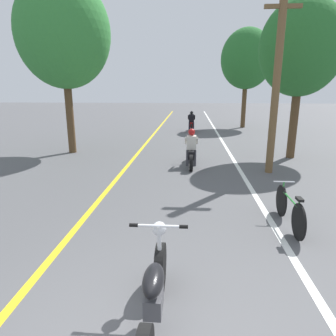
{
  "coord_description": "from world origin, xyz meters",
  "views": [
    {
      "loc": [
        0.56,
        -2.36,
        2.72
      ],
      "look_at": [
        0.06,
        4.51,
        0.9
      ],
      "focal_mm": 32.0,
      "sensor_mm": 36.0,
      "label": 1
    }
  ],
  "objects_px": {
    "motorcycle_rider_far": "(191,124)",
    "roadside_tree_right_far": "(247,59)",
    "utility_pole": "(276,82)",
    "motorcycle_foreground": "(154,295)",
    "bicycle_parked": "(289,209)",
    "motorcycle_rider_lead": "(191,152)",
    "roadside_tree_right_near": "(301,48)",
    "roadside_tree_left": "(63,33)"
  },
  "relations": [
    {
      "from": "roadside_tree_right_far",
      "to": "motorcycle_foreground",
      "type": "xyz_separation_m",
      "value": [
        -4.23,
        -19.52,
        -4.31
      ]
    },
    {
      "from": "motorcycle_rider_lead",
      "to": "roadside_tree_left",
      "type": "bearing_deg",
      "value": 159.1
    },
    {
      "from": "roadside_tree_right_far",
      "to": "bicycle_parked",
      "type": "bearing_deg",
      "value": -96.25
    },
    {
      "from": "utility_pole",
      "to": "roadside_tree_right_near",
      "type": "xyz_separation_m",
      "value": [
        1.44,
        2.37,
        1.28
      ]
    },
    {
      "from": "roadside_tree_left",
      "to": "motorcycle_rider_far",
      "type": "distance_m",
      "value": 9.91
    },
    {
      "from": "roadside_tree_right_near",
      "to": "motorcycle_rider_far",
      "type": "bearing_deg",
      "value": 118.29
    },
    {
      "from": "motorcycle_foreground",
      "to": "motorcycle_rider_far",
      "type": "relative_size",
      "value": 1.09
    },
    {
      "from": "roadside_tree_right_near",
      "to": "bicycle_parked",
      "type": "xyz_separation_m",
      "value": [
        -2.09,
        -6.57,
        -3.84
      ]
    },
    {
      "from": "roadside_tree_right_far",
      "to": "roadside_tree_left",
      "type": "relative_size",
      "value": 0.96
    },
    {
      "from": "roadside_tree_right_far",
      "to": "motorcycle_rider_lead",
      "type": "xyz_separation_m",
      "value": [
        -3.8,
        -11.73,
        -4.23
      ]
    },
    {
      "from": "utility_pole",
      "to": "bicycle_parked",
      "type": "height_order",
      "value": "utility_pole"
    },
    {
      "from": "roadside_tree_right_far",
      "to": "motorcycle_rider_lead",
      "type": "relative_size",
      "value": 3.33
    },
    {
      "from": "motorcycle_rider_far",
      "to": "roadside_tree_right_far",
      "type": "bearing_deg",
      "value": 34.21
    },
    {
      "from": "utility_pole",
      "to": "bicycle_parked",
      "type": "xyz_separation_m",
      "value": [
        -0.65,
        -4.2,
        -2.56
      ]
    },
    {
      "from": "roadside_tree_left",
      "to": "motorcycle_rider_lead",
      "type": "relative_size",
      "value": 3.47
    },
    {
      "from": "utility_pole",
      "to": "motorcycle_rider_far",
      "type": "height_order",
      "value": "utility_pole"
    },
    {
      "from": "roadside_tree_right_far",
      "to": "bicycle_parked",
      "type": "xyz_separation_m",
      "value": [
        -1.82,
        -16.65,
        -4.38
      ]
    },
    {
      "from": "roadside_tree_right_near",
      "to": "bicycle_parked",
      "type": "height_order",
      "value": "roadside_tree_right_near"
    },
    {
      "from": "motorcycle_foreground",
      "to": "motorcycle_rider_lead",
      "type": "xyz_separation_m",
      "value": [
        0.43,
        7.79,
        0.08
      ]
    },
    {
      "from": "motorcycle_rider_far",
      "to": "bicycle_parked",
      "type": "distance_m",
      "value": 14.22
    },
    {
      "from": "roadside_tree_right_near",
      "to": "motorcycle_foreground",
      "type": "xyz_separation_m",
      "value": [
        -4.5,
        -9.44,
        -3.77
      ]
    },
    {
      "from": "motorcycle_rider_lead",
      "to": "bicycle_parked",
      "type": "relative_size",
      "value": 1.15
    },
    {
      "from": "motorcycle_rider_lead",
      "to": "bicycle_parked",
      "type": "xyz_separation_m",
      "value": [
        1.97,
        -4.92,
        -0.15
      ]
    },
    {
      "from": "motorcycle_rider_lead",
      "to": "roadside_tree_right_near",
      "type": "bearing_deg",
      "value": 22.1
    },
    {
      "from": "roadside_tree_right_near",
      "to": "bicycle_parked",
      "type": "bearing_deg",
      "value": -107.66
    },
    {
      "from": "roadside_tree_right_near",
      "to": "bicycle_parked",
      "type": "relative_size",
      "value": 3.38
    },
    {
      "from": "utility_pole",
      "to": "motorcycle_foreground",
      "type": "xyz_separation_m",
      "value": [
        -3.06,
        -7.07,
        -2.49
      ]
    },
    {
      "from": "roadside_tree_left",
      "to": "motorcycle_foreground",
      "type": "bearing_deg",
      "value": -63.84
    },
    {
      "from": "utility_pole",
      "to": "motorcycle_foreground",
      "type": "relative_size",
      "value": 2.6
    },
    {
      "from": "motorcycle_foreground",
      "to": "motorcycle_rider_lead",
      "type": "bearing_deg",
      "value": 86.81
    },
    {
      "from": "motorcycle_foreground",
      "to": "motorcycle_rider_lead",
      "type": "relative_size",
      "value": 1.07
    },
    {
      "from": "roadside_tree_right_far",
      "to": "roadside_tree_right_near",
      "type": "bearing_deg",
      "value": -88.46
    },
    {
      "from": "motorcycle_rider_far",
      "to": "motorcycle_rider_lead",
      "type": "bearing_deg",
      "value": -90.14
    },
    {
      "from": "roadside_tree_right_near",
      "to": "motorcycle_foreground",
      "type": "bearing_deg",
      "value": -115.48
    },
    {
      "from": "utility_pole",
      "to": "motorcycle_rider_far",
      "type": "distance_m",
      "value": 10.5
    },
    {
      "from": "roadside_tree_right_far",
      "to": "bicycle_parked",
      "type": "height_order",
      "value": "roadside_tree_right_far"
    },
    {
      "from": "utility_pole",
      "to": "bicycle_parked",
      "type": "distance_m",
      "value": 4.96
    },
    {
      "from": "roadside_tree_right_near",
      "to": "roadside_tree_left",
      "type": "xyz_separation_m",
      "value": [
        -9.31,
        0.35,
        0.69
      ]
    },
    {
      "from": "motorcycle_foreground",
      "to": "utility_pole",
      "type": "bearing_deg",
      "value": 66.63
    },
    {
      "from": "roadside_tree_left",
      "to": "bicycle_parked",
      "type": "relative_size",
      "value": 3.98
    },
    {
      "from": "motorcycle_foreground",
      "to": "roadside_tree_right_far",
      "type": "bearing_deg",
      "value": 77.77
    },
    {
      "from": "utility_pole",
      "to": "motorcycle_rider_lead",
      "type": "height_order",
      "value": "utility_pole"
    }
  ]
}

